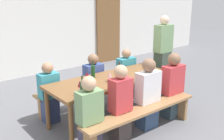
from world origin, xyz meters
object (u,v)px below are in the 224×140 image
(tasting_table, at_px, (112,83))
(wine_bottle_2, at_px, (93,71))
(wine_bottle_0, at_px, (82,88))
(standing_host, at_px, (162,59))
(bench_far, at_px, (88,89))
(seated_guest_near_3, at_px, (172,87))
(seated_guest_near_0, at_px, (90,117))
(wine_glass_2, at_px, (80,85))
(wooden_door, at_px, (108,29))
(seated_guest_far_1, at_px, (94,83))
(seated_guest_far_2, at_px, (126,76))
(seated_guest_far_0, at_px, (49,94))
(wine_glass_1, at_px, (87,75))
(wine_glass_0, at_px, (110,75))
(seated_guest_near_2, at_px, (148,95))
(bench_near, at_px, (142,114))
(seated_guest_near_1, at_px, (120,104))
(wine_bottle_1, at_px, (119,74))

(tasting_table, bearing_deg, wine_bottle_2, 132.58)
(tasting_table, relative_size, wine_bottle_0, 7.57)
(wine_bottle_2, relative_size, standing_host, 0.17)
(bench_far, bearing_deg, seated_guest_near_3, -55.89)
(wine_bottle_2, bearing_deg, seated_guest_near_0, -127.82)
(wine_glass_2, bearing_deg, bench_far, 50.77)
(wooden_door, xyz_separation_m, seated_guest_far_1, (-2.53, -2.76, -0.54))
(seated_guest_far_2, bearing_deg, seated_guest_far_0, -90.00)
(wooden_door, relative_size, wine_bottle_2, 7.01)
(wine_bottle_2, bearing_deg, seated_guest_far_1, 54.45)
(seated_guest_near_3, xyz_separation_m, seated_guest_far_2, (-0.05, 1.16, -0.06))
(wooden_door, relative_size, tasting_table, 0.94)
(bench_far, height_order, seated_guest_far_2, seated_guest_far_2)
(wooden_door, bearing_deg, tasting_table, -127.38)
(wine_bottle_2, relative_size, seated_guest_near_0, 0.27)
(wine_glass_1, distance_m, seated_guest_far_2, 1.46)
(wine_bottle_0, distance_m, wine_glass_0, 0.73)
(tasting_table, xyz_separation_m, wine_glass_0, (-0.13, -0.10, 0.19))
(seated_guest_near_2, bearing_deg, wine_glass_0, 40.15)
(tasting_table, relative_size, bench_near, 1.05)
(tasting_table, xyz_separation_m, seated_guest_near_1, (-0.31, -0.58, -0.12))
(wine_glass_0, bearing_deg, seated_guest_near_2, -49.85)
(bench_near, xyz_separation_m, wine_glass_0, (-0.13, 0.63, 0.51))
(wooden_door, height_order, wine_glass_0, wooden_door)
(wine_glass_1, relative_size, seated_guest_far_2, 0.18)
(seated_guest_near_2, bearing_deg, standing_host, -58.01)
(wine_glass_0, bearing_deg, seated_guest_near_1, -110.10)
(wooden_door, height_order, seated_guest_near_2, wooden_door)
(wooden_door, distance_m, wine_glass_2, 4.88)
(wine_bottle_2, bearing_deg, wine_glass_0, -75.78)
(bench_far, relative_size, wine_glass_1, 11.19)
(wine_glass_1, xyz_separation_m, seated_guest_far_1, (0.49, 0.52, -0.37))
(seated_guest_near_1, bearing_deg, seated_guest_near_3, -90.00)
(standing_host, bearing_deg, wine_glass_0, 9.84)
(wine_bottle_0, relative_size, standing_host, 0.17)
(wooden_door, bearing_deg, bench_near, -122.08)
(seated_guest_near_3, bearing_deg, wine_bottle_1, 67.49)
(wine_bottle_0, xyz_separation_m, seated_guest_far_2, (1.66, 0.94, -0.37))
(wooden_door, height_order, seated_guest_near_1, wooden_door)
(wine_bottle_1, bearing_deg, bench_near, -87.97)
(wine_bottle_0, xyz_separation_m, seated_guest_near_2, (1.09, -0.22, -0.30))
(tasting_table, bearing_deg, seated_guest_near_2, -65.07)
(seated_guest_far_1, xyz_separation_m, seated_guest_far_2, (0.82, 0.00, -0.02))
(bench_near, xyz_separation_m, wine_glass_1, (-0.46, 0.79, 0.53))
(wooden_door, distance_m, seated_guest_far_0, 4.44)
(bench_far, distance_m, wine_glass_2, 1.34)
(tasting_table, xyz_separation_m, seated_guest_near_0, (-0.86, -0.58, -0.15))
(seated_guest_far_2, bearing_deg, seated_guest_far_1, -90.00)
(standing_host, bearing_deg, seated_guest_near_1, 22.94)
(tasting_table, relative_size, wine_glass_2, 12.45)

